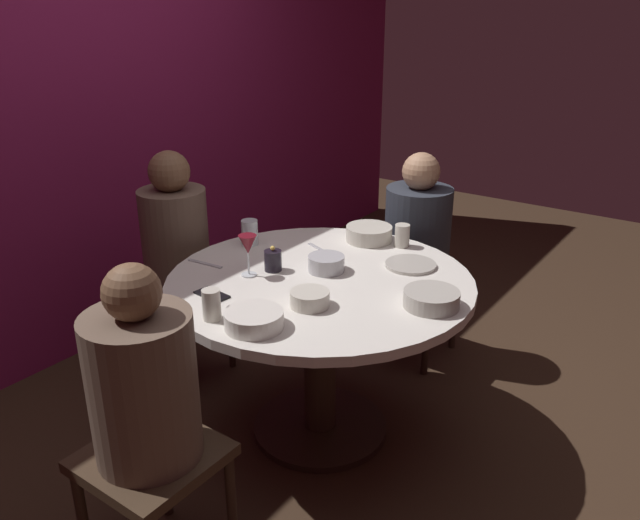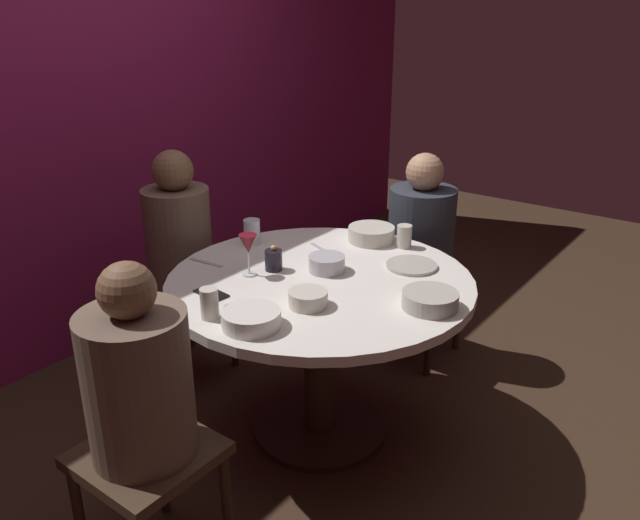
% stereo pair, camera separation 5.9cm
% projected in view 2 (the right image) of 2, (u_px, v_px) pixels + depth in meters
% --- Properties ---
extents(ground_plane, '(8.00, 8.00, 0.00)m').
position_uv_depth(ground_plane, '(320.00, 429.00, 2.89)').
color(ground_plane, '#382619').
extents(back_wall, '(6.00, 0.10, 2.60)m').
position_uv_depth(back_wall, '(82.00, 107.00, 3.26)').
color(back_wall, maroon).
rests_on(back_wall, ground).
extents(dining_table, '(1.26, 1.26, 0.75)m').
position_uv_depth(dining_table, '(320.00, 314.00, 2.67)').
color(dining_table, silver).
rests_on(dining_table, ground).
extents(seated_diner_left, '(0.40, 0.40, 1.12)m').
position_uv_depth(seated_diner_left, '(139.00, 390.00, 1.95)').
color(seated_diner_left, '#3F2D1E').
rests_on(seated_diner_left, ground).
extents(seated_diner_back, '(0.40, 0.40, 1.17)m').
position_uv_depth(seated_diner_back, '(179.00, 240.00, 3.11)').
color(seated_diner_back, '#3F2D1E').
rests_on(seated_diner_back, ground).
extents(seated_diner_right, '(0.40, 0.40, 1.11)m').
position_uv_depth(seated_diner_right, '(421.00, 234.00, 3.27)').
color(seated_diner_right, '#3F2D1E').
rests_on(seated_diner_right, ground).
extents(candle_holder, '(0.07, 0.07, 0.11)m').
position_uv_depth(candle_holder, '(274.00, 260.00, 2.68)').
color(candle_holder, black).
rests_on(candle_holder, dining_table).
extents(wine_glass, '(0.08, 0.08, 0.18)m').
position_uv_depth(wine_glass, '(248.00, 246.00, 2.60)').
color(wine_glass, silver).
rests_on(wine_glass, dining_table).
extents(dinner_plate, '(0.22, 0.22, 0.01)m').
position_uv_depth(dinner_plate, '(412.00, 266.00, 2.72)').
color(dinner_plate, '#B2ADA3').
rests_on(dinner_plate, dining_table).
extents(cell_phone, '(0.08, 0.15, 0.01)m').
position_uv_depth(cell_phone, '(211.00, 294.00, 2.46)').
color(cell_phone, black).
rests_on(cell_phone, dining_table).
extents(bowl_serving_large, '(0.15, 0.15, 0.07)m').
position_uv_depth(bowl_serving_large, '(327.00, 264.00, 2.67)').
color(bowl_serving_large, '#B7B7BC').
rests_on(bowl_serving_large, dining_table).
extents(bowl_salad_center, '(0.21, 0.21, 0.06)m').
position_uv_depth(bowl_salad_center, '(430.00, 300.00, 2.35)').
color(bowl_salad_center, '#B2ADA3').
rests_on(bowl_salad_center, dining_table).
extents(bowl_small_white, '(0.15, 0.15, 0.06)m').
position_uv_depth(bowl_small_white, '(308.00, 299.00, 2.36)').
color(bowl_small_white, beige).
rests_on(bowl_small_white, dining_table).
extents(bowl_sauce_side, '(0.21, 0.21, 0.06)m').
position_uv_depth(bowl_sauce_side, '(251.00, 319.00, 2.21)').
color(bowl_sauce_side, silver).
rests_on(bowl_sauce_side, dining_table).
extents(bowl_rice_portion, '(0.22, 0.22, 0.07)m').
position_uv_depth(bowl_rice_portion, '(371.00, 234.00, 3.01)').
color(bowl_rice_portion, beige).
rests_on(bowl_rice_portion, dining_table).
extents(cup_near_candle, '(0.07, 0.07, 0.11)m').
position_uv_depth(cup_near_candle, '(209.00, 303.00, 2.26)').
color(cup_near_candle, beige).
rests_on(cup_near_candle, dining_table).
extents(cup_by_left_diner, '(0.07, 0.07, 0.11)m').
position_uv_depth(cup_by_left_diner, '(404.00, 236.00, 2.92)').
color(cup_by_left_diner, beige).
rests_on(cup_by_left_diner, dining_table).
extents(cup_by_right_diner, '(0.08, 0.08, 0.12)m').
position_uv_depth(cup_by_right_diner, '(252.00, 232.00, 2.96)').
color(cup_by_right_diner, silver).
rests_on(cup_by_right_diner, dining_table).
extents(fork_near_plate, '(0.03, 0.18, 0.01)m').
position_uv_depth(fork_near_plate, '(206.00, 263.00, 2.76)').
color(fork_near_plate, '#B7B7BC').
rests_on(fork_near_plate, dining_table).
extents(knife_near_plate, '(0.08, 0.17, 0.01)m').
position_uv_depth(knife_near_plate, '(322.00, 249.00, 2.91)').
color(knife_near_plate, '#B7B7BC').
rests_on(knife_near_plate, dining_table).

